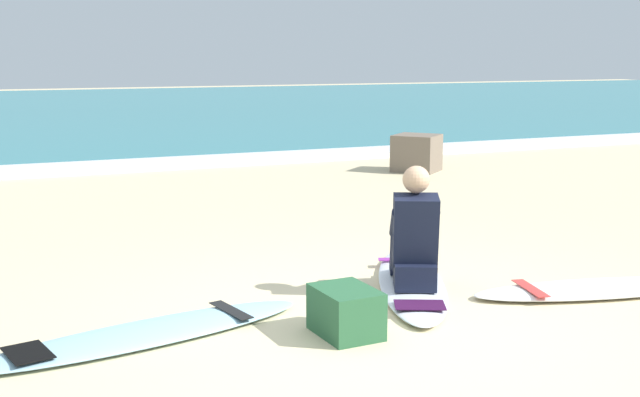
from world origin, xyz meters
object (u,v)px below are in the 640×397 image
Objects in this scene: surfboard_main at (411,283)px; shoreline_rock at (417,153)px; surfboard_spare_far at (599,288)px; beach_bag at (346,312)px; surfboard_spare_near at (144,334)px; surfer_seated at (414,239)px.

surfboard_main is 6.53m from shoreline_rock.
surfboard_spare_far is 2.25m from beach_bag.
surfboard_spare_near is at bearing -132.69° from shoreline_rock.
beach_bag reaches higher than surfboard_main.
beach_bag is (1.27, -0.45, 0.12)m from surfboard_spare_near.
surfer_seated is at bearing 157.10° from surfboard_spare_far.
beach_bag is at bearing -19.64° from surfboard_spare_near.
surfer_seated is 1.14m from beach_bag.
surfer_seated is 2.20m from surfboard_spare_near.
surfboard_spare_far is at bearing -29.09° from surfboard_main.
beach_bag reaches higher than surfboard_spare_far.
surfboard_main is 1.48m from surfboard_spare_far.
surfer_seated is 0.44× the size of surfboard_spare_far.
surfboard_main is at bearing 8.77° from surfboard_spare_near.
shoreline_rock is at bearing 59.72° from surfboard_main.
surfboard_spare_near is at bearing 160.36° from beach_bag.
surfer_seated is 1.97× the size of beach_bag.
surfboard_spare_far is at bearing -107.47° from shoreline_rock.
shoreline_rock is (5.51, 5.98, 0.26)m from surfboard_spare_near.
surfboard_spare_near is 3.62× the size of shoreline_rock.
shoreline_rock reaches higher than surfboard_main.
surfboard_main is 1.25m from beach_bag.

